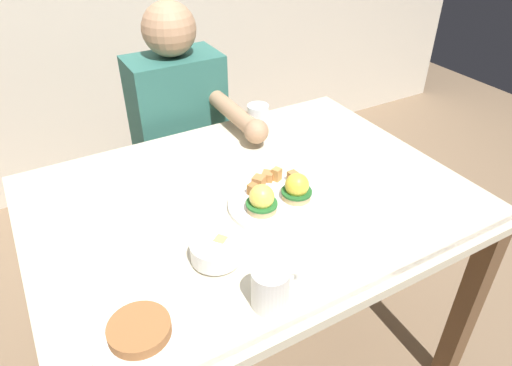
{
  "coord_description": "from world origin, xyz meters",
  "views": [
    {
      "loc": [
        -0.5,
        -0.91,
        1.5
      ],
      "look_at": [
        0.02,
        0.0,
        0.78
      ],
      "focal_mm": 32.24,
      "sensor_mm": 36.0,
      "label": 1
    }
  ],
  "objects_px": {
    "fruit_bowl": "(216,251)",
    "water_glass_near": "(258,122)",
    "dining_table": "(251,226)",
    "diner_person": "(183,134)",
    "side_plate": "(140,333)",
    "coffee_mug": "(271,287)",
    "fork": "(101,228)",
    "eggs_benedict_plate": "(278,198)"
  },
  "relations": [
    {
      "from": "coffee_mug",
      "to": "side_plate",
      "type": "bearing_deg",
      "value": 168.81
    },
    {
      "from": "dining_table",
      "to": "diner_person",
      "type": "relative_size",
      "value": 1.05
    },
    {
      "from": "eggs_benedict_plate",
      "to": "water_glass_near",
      "type": "height_order",
      "value": "water_glass_near"
    },
    {
      "from": "dining_table",
      "to": "water_glass_near",
      "type": "bearing_deg",
      "value": 57.12
    },
    {
      "from": "fruit_bowl",
      "to": "diner_person",
      "type": "relative_size",
      "value": 0.11
    },
    {
      "from": "side_plate",
      "to": "dining_table",
      "type": "bearing_deg",
      "value": 36.17
    },
    {
      "from": "fruit_bowl",
      "to": "coffee_mug",
      "type": "xyz_separation_m",
      "value": [
        0.04,
        -0.17,
        0.02
      ]
    },
    {
      "from": "dining_table",
      "to": "side_plate",
      "type": "height_order",
      "value": "side_plate"
    },
    {
      "from": "eggs_benedict_plate",
      "to": "water_glass_near",
      "type": "bearing_deg",
      "value": 67.79
    },
    {
      "from": "dining_table",
      "to": "side_plate",
      "type": "distance_m",
      "value": 0.53
    },
    {
      "from": "eggs_benedict_plate",
      "to": "fork",
      "type": "relative_size",
      "value": 1.73
    },
    {
      "from": "dining_table",
      "to": "water_glass_near",
      "type": "relative_size",
      "value": 10.76
    },
    {
      "from": "fruit_bowl",
      "to": "water_glass_near",
      "type": "height_order",
      "value": "water_glass_near"
    },
    {
      "from": "water_glass_near",
      "to": "side_plate",
      "type": "distance_m",
      "value": 0.86
    },
    {
      "from": "diner_person",
      "to": "water_glass_near",
      "type": "bearing_deg",
      "value": -61.21
    },
    {
      "from": "coffee_mug",
      "to": "side_plate",
      "type": "distance_m",
      "value": 0.27
    },
    {
      "from": "fork",
      "to": "fruit_bowl",
      "type": "bearing_deg",
      "value": -50.36
    },
    {
      "from": "dining_table",
      "to": "eggs_benedict_plate",
      "type": "relative_size",
      "value": 4.44
    },
    {
      "from": "water_glass_near",
      "to": "diner_person",
      "type": "bearing_deg",
      "value": 118.79
    },
    {
      "from": "eggs_benedict_plate",
      "to": "coffee_mug",
      "type": "distance_m",
      "value": 0.34
    },
    {
      "from": "eggs_benedict_plate",
      "to": "diner_person",
      "type": "relative_size",
      "value": 0.24
    },
    {
      "from": "coffee_mug",
      "to": "fork",
      "type": "xyz_separation_m",
      "value": [
        -0.25,
        0.42,
        -0.05
      ]
    },
    {
      "from": "dining_table",
      "to": "water_glass_near",
      "type": "xyz_separation_m",
      "value": [
        0.2,
        0.3,
        0.15
      ]
    },
    {
      "from": "coffee_mug",
      "to": "side_plate",
      "type": "xyz_separation_m",
      "value": [
        -0.27,
        0.05,
        -0.04
      ]
    },
    {
      "from": "coffee_mug",
      "to": "side_plate",
      "type": "height_order",
      "value": "coffee_mug"
    },
    {
      "from": "coffee_mug",
      "to": "water_glass_near",
      "type": "bearing_deg",
      "value": 62.33
    },
    {
      "from": "coffee_mug",
      "to": "fruit_bowl",
      "type": "bearing_deg",
      "value": 104.27
    },
    {
      "from": "water_glass_near",
      "to": "diner_person",
      "type": "xyz_separation_m",
      "value": [
        -0.16,
        0.3,
        -0.14
      ]
    },
    {
      "from": "eggs_benedict_plate",
      "to": "diner_person",
      "type": "bearing_deg",
      "value": 90.84
    },
    {
      "from": "dining_table",
      "to": "eggs_benedict_plate",
      "type": "xyz_separation_m",
      "value": [
        0.04,
        -0.07,
        0.13
      ]
    },
    {
      "from": "eggs_benedict_plate",
      "to": "water_glass_near",
      "type": "distance_m",
      "value": 0.41
    },
    {
      "from": "fork",
      "to": "side_plate",
      "type": "relative_size",
      "value": 0.78
    },
    {
      "from": "fruit_bowl",
      "to": "fork",
      "type": "distance_m",
      "value": 0.33
    },
    {
      "from": "eggs_benedict_plate",
      "to": "water_glass_near",
      "type": "xyz_separation_m",
      "value": [
        0.15,
        0.38,
        0.02
      ]
    },
    {
      "from": "coffee_mug",
      "to": "side_plate",
      "type": "relative_size",
      "value": 0.56
    },
    {
      "from": "coffee_mug",
      "to": "diner_person",
      "type": "xyz_separation_m",
      "value": [
        0.18,
        0.96,
        -0.14
      ]
    },
    {
      "from": "fruit_bowl",
      "to": "side_plate",
      "type": "height_order",
      "value": "fruit_bowl"
    },
    {
      "from": "fruit_bowl",
      "to": "diner_person",
      "type": "bearing_deg",
      "value": 73.88
    },
    {
      "from": "dining_table",
      "to": "diner_person",
      "type": "bearing_deg",
      "value": 86.92
    },
    {
      "from": "side_plate",
      "to": "fork",
      "type": "bearing_deg",
      "value": 87.87
    },
    {
      "from": "eggs_benedict_plate",
      "to": "fruit_bowl",
      "type": "relative_size",
      "value": 2.25
    },
    {
      "from": "fruit_bowl",
      "to": "coffee_mug",
      "type": "bearing_deg",
      "value": -75.73
    }
  ]
}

